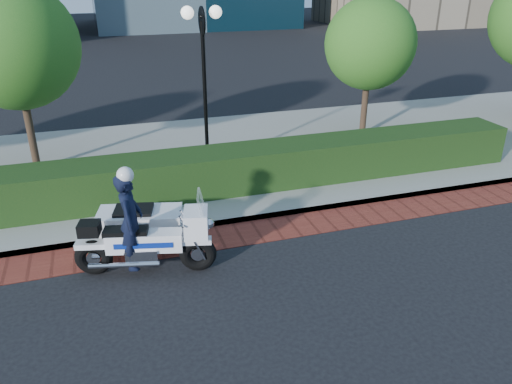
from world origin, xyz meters
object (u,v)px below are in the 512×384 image
object	(u,v)px
lamppost	(204,64)
tree_b	(14,45)
tree_c	(370,44)
police_motorcycle	(141,228)

from	to	relation	value
lamppost	tree_b	size ratio (longest dim) A/B	0.86
tree_c	police_motorcycle	bearing A→B (deg)	-144.74
lamppost	police_motorcycle	bearing A→B (deg)	-118.00
lamppost	tree_c	world-z (taller)	tree_c
lamppost	tree_b	distance (m)	4.71
tree_b	tree_c	distance (m)	10.01
tree_c	police_motorcycle	distance (m)	9.72
tree_b	tree_c	bearing A→B (deg)	-0.00
lamppost	tree_b	world-z (taller)	tree_b
lamppost	police_motorcycle	world-z (taller)	lamppost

